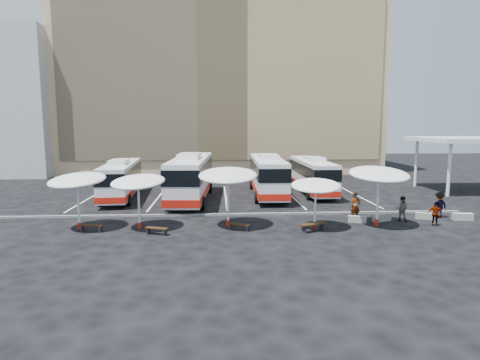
{
  "coord_description": "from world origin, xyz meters",
  "views": [
    {
      "loc": [
        -0.79,
        -27.44,
        6.43
      ],
      "look_at": [
        1.0,
        3.0,
        2.2
      ],
      "focal_mm": 30.0,
      "sensor_mm": 36.0,
      "label": 1
    }
  ],
  "objects": [
    {
      "name": "wood_bench_3",
      "position": [
        5.01,
        -4.18,
        0.39
      ],
      "size": [
        1.7,
        1.06,
        0.51
      ],
      "rotation": [
        0.0,
        0.0,
        0.41
      ],
      "color": "black",
      "rests_on": "ground"
    },
    {
      "name": "passenger_0",
      "position": [
        8.56,
        -1.42,
        0.94
      ],
      "size": [
        0.74,
        0.53,
        1.88
      ],
      "primitive_type": "imported",
      "rotation": [
        0.0,
        0.0,
        0.12
      ],
      "color": "black",
      "rests_on": "ground"
    },
    {
      "name": "bus_1",
      "position": [
        -2.96,
        6.64,
        2.08
      ],
      "size": [
        3.51,
        12.97,
        4.07
      ],
      "rotation": [
        0.0,
        0.0,
        -0.06
      ],
      "color": "white",
      "rests_on": "ground"
    },
    {
      "name": "wood_bench_2",
      "position": [
        0.58,
        -3.59,
        0.31
      ],
      "size": [
        1.37,
        0.85,
        0.41
      ],
      "rotation": [
        0.0,
        0.0,
        -0.4
      ],
      "color": "black",
      "rests_on": "ground"
    },
    {
      "name": "sunshade_3",
      "position": [
        5.28,
        -3.45,
        2.7
      ],
      "size": [
        3.53,
        3.56,
        3.18
      ],
      "rotation": [
        0.0,
        0.0,
        -0.18
      ],
      "color": "white",
      "rests_on": "ground"
    },
    {
      "name": "conc_bench_1",
      "position": [
        10.22,
        -1.83,
        0.25
      ],
      "size": [
        1.4,
        0.96,
        0.5
      ],
      "primitive_type": "cube",
      "rotation": [
        0.0,
        0.0,
        0.42
      ],
      "color": "gray",
      "rests_on": "ground"
    },
    {
      "name": "sandstone_building",
      "position": [
        0.0,
        31.87,
        12.63
      ],
      "size": [
        42.0,
        18.25,
        29.6
      ],
      "color": "tan",
      "rests_on": "ground"
    },
    {
      "name": "sunshade_1",
      "position": [
        -5.61,
        -2.79,
        2.93
      ],
      "size": [
        4.16,
        4.19,
        3.45
      ],
      "rotation": [
        0.0,
        0.0,
        -0.32
      ],
      "color": "white",
      "rests_on": "ground"
    },
    {
      "name": "service_canopy",
      "position": [
        24.0,
        10.0,
        4.87
      ],
      "size": [
        10.0,
        8.0,
        5.2
      ],
      "color": "white",
      "rests_on": "ground"
    },
    {
      "name": "ground",
      "position": [
        0.0,
        0.0,
        0.0
      ],
      "size": [
        120.0,
        120.0,
        0.0
      ],
      "primitive_type": "plane",
      "color": "black",
      "rests_on": "ground"
    },
    {
      "name": "passenger_1",
      "position": [
        11.57,
        -1.91,
        0.85
      ],
      "size": [
        1.04,
        0.99,
        1.7
      ],
      "primitive_type": "imported",
      "rotation": [
        0.0,
        0.0,
        2.55
      ],
      "color": "black",
      "rests_on": "ground"
    },
    {
      "name": "curb_divider",
      "position": [
        0.0,
        0.5,
        0.07
      ],
      "size": [
        34.0,
        0.25,
        0.15
      ],
      "primitive_type": "cube",
      "color": "black",
      "rests_on": "ground"
    },
    {
      "name": "wood_bench_0",
      "position": [
        -8.35,
        -3.42,
        0.33
      ],
      "size": [
        1.47,
        0.59,
        0.44
      ],
      "rotation": [
        0.0,
        0.0,
        -0.15
      ],
      "color": "black",
      "rests_on": "ground"
    },
    {
      "name": "sunshade_4",
      "position": [
        9.41,
        -3.0,
        3.31
      ],
      "size": [
        3.89,
        3.93,
        3.9
      ],
      "rotation": [
        0.0,
        0.0,
        0.05
      ],
      "color": "white",
      "rests_on": "ground"
    },
    {
      "name": "conc_bench_3",
      "position": [
        15.81,
        -1.86,
        0.24
      ],
      "size": [
        1.35,
        0.65,
        0.49
      ],
      "primitive_type": "cube",
      "rotation": [
        0.0,
        0.0,
        -0.17
      ],
      "color": "gray",
      "rests_on": "ground"
    },
    {
      "name": "conc_bench_0",
      "position": [
        8.48,
        -2.05,
        0.22
      ],
      "size": [
        1.22,
        0.71,
        0.44
      ],
      "primitive_type": "cube",
      "rotation": [
        0.0,
        0.0,
        -0.3
      ],
      "color": "gray",
      "rests_on": "ground"
    },
    {
      "name": "passenger_3",
      "position": [
        14.59,
        -1.08,
        0.91
      ],
      "size": [
        1.3,
        0.93,
        1.81
      ],
      "primitive_type": "imported",
      "rotation": [
        0.0,
        0.0,
        3.38
      ],
      "color": "black",
      "rests_on": "ground"
    },
    {
      "name": "wood_bench_1",
      "position": [
        -4.33,
        -4.27,
        0.32
      ],
      "size": [
        1.42,
        0.82,
        0.42
      ],
      "rotation": [
        0.0,
        0.0,
        -0.36
      ],
      "color": "black",
      "rests_on": "ground"
    },
    {
      "name": "sunshade_0",
      "position": [
        -9.32,
        -2.64,
        3.04
      ],
      "size": [
        4.37,
        4.4,
        3.58
      ],
      "rotation": [
        0.0,
        0.0,
        -0.34
      ],
      "color": "white",
      "rests_on": "ground"
    },
    {
      "name": "bus_3",
      "position": [
        8.21,
        9.64,
        1.77
      ],
      "size": [
        2.58,
        10.93,
        3.47
      ],
      "rotation": [
        0.0,
        0.0,
        0.0
      ],
      "color": "white",
      "rests_on": "ground"
    },
    {
      "name": "bus_2",
      "position": [
        3.85,
        8.69,
        1.95
      ],
      "size": [
        3.07,
        12.08,
        3.81
      ],
      "rotation": [
        0.0,
        0.0,
        -0.03
      ],
      "color": "white",
      "rests_on": "ground"
    },
    {
      "name": "conc_bench_2",
      "position": [
        13.43,
        -1.4,
        0.22
      ],
      "size": [
        1.24,
        0.79,
        0.44
      ],
      "primitive_type": "cube",
      "rotation": [
        0.0,
        0.0,
        -0.36
      ],
      "color": "gray",
      "rests_on": "ground"
    },
    {
      "name": "apartment_block",
      "position": [
        -28.0,
        28.0,
        9.0
      ],
      "size": [
        14.0,
        14.0,
        18.0
      ],
      "primitive_type": "cube",
      "color": "beige",
      "rests_on": "ground"
    },
    {
      "name": "sunshade_2",
      "position": [
        -0.09,
        -2.66,
        3.27
      ],
      "size": [
        4.01,
        4.05,
        3.84
      ],
      "rotation": [
        0.0,
        0.0,
        -0.1
      ],
      "color": "white",
      "rests_on": "ground"
    },
    {
      "name": "bay_lines",
      "position": [
        0.0,
        8.0,
        0.01
      ],
      "size": [
        24.15,
        12.0,
        0.01
      ],
      "color": "white",
      "rests_on": "ground"
    },
    {
      "name": "passenger_2",
      "position": [
        13.11,
        -3.24,
        0.78
      ],
      "size": [
        0.99,
        0.65,
        1.56
      ],
      "primitive_type": "imported",
      "rotation": [
        0.0,
        0.0,
        -0.32
      ],
      "color": "black",
      "rests_on": "ground"
    },
    {
      "name": "bus_0",
      "position": [
        -9.19,
        7.98,
        1.76
      ],
      "size": [
        3.09,
        10.99,
        3.45
      ],
      "rotation": [
        0.0,
        0.0,
        0.07
      ],
      "color": "white",
      "rests_on": "ground"
    }
  ]
}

